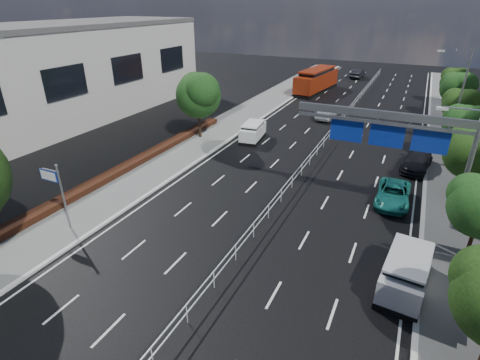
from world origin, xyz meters
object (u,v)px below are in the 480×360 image
at_px(toilet_sign, 55,185).
at_px(near_car_dark, 358,73).
at_px(parked_car_teal, 393,194).
at_px(parked_car_dark, 417,161).
at_px(red_bus, 317,80).
at_px(silver_minivan, 406,272).
at_px(pedestrian_b, 469,156).
at_px(near_car_silver, 326,111).
at_px(white_minivan, 253,132).
at_px(overhead_gantry, 401,133).

xyz_separation_m(toilet_sign, near_car_dark, (7.69, 58.78, -2.14)).
relative_size(parked_car_teal, parked_car_dark, 0.96).
bearing_deg(toilet_sign, red_bus, 85.05).
bearing_deg(silver_minivan, parked_car_teal, 104.26).
distance_m(parked_car_teal, pedestrian_b, 10.47).
bearing_deg(near_car_silver, parked_car_dark, 131.60).
distance_m(white_minivan, near_car_dark, 39.14).
bearing_deg(toilet_sign, pedestrian_b, 42.68).
xyz_separation_m(overhead_gantry, parked_car_teal, (0.24, 1.95, -4.96)).
distance_m(overhead_gantry, near_car_silver, 22.92).
distance_m(red_bus, pedestrian_b, 30.09).
distance_m(toilet_sign, white_minivan, 20.32).
bearing_deg(near_car_silver, red_bus, -70.42).
relative_size(toilet_sign, silver_minivan, 0.93).
relative_size(toilet_sign, red_bus, 0.37).
height_order(red_bus, silver_minivan, red_bus).
relative_size(overhead_gantry, silver_minivan, 2.19).
bearing_deg(parked_car_dark, near_car_silver, 139.67).
xyz_separation_m(overhead_gantry, parked_car_dark, (1.48, 8.95, -4.91)).
relative_size(red_bus, silver_minivan, 2.50).
relative_size(red_bus, near_car_silver, 2.46).
distance_m(silver_minivan, parked_car_dark, 15.79).
relative_size(near_car_silver, pedestrian_b, 2.64).
xyz_separation_m(toilet_sign, red_bus, (3.85, 44.40, -1.16)).
distance_m(overhead_gantry, parked_car_dark, 10.31).
relative_size(toilet_sign, pedestrian_b, 2.40).
height_order(white_minivan, parked_car_dark, white_minivan).
bearing_deg(overhead_gantry, near_car_silver, 113.40).
bearing_deg(parked_car_dark, overhead_gantry, -91.47).
bearing_deg(near_car_dark, near_car_silver, 96.07).
height_order(toilet_sign, red_bus, toilet_sign).
bearing_deg(toilet_sign, white_minivan, 78.62).
relative_size(red_bus, parked_car_dark, 2.43).
relative_size(white_minivan, pedestrian_b, 2.32).
bearing_deg(overhead_gantry, toilet_sign, -150.40).
xyz_separation_m(white_minivan, pedestrian_b, (18.97, 1.36, 0.19)).
height_order(near_car_silver, parked_car_dark, near_car_silver).
bearing_deg(parked_car_dark, white_minivan, -175.15).
bearing_deg(parked_car_teal, overhead_gantry, -97.57).
xyz_separation_m(near_car_dark, pedestrian_b, (15.27, -37.60, 0.24)).
relative_size(near_car_silver, parked_car_dark, 0.99).
height_order(parked_car_teal, parked_car_dark, parked_car_dark).
distance_m(white_minivan, silver_minivan, 22.55).
bearing_deg(parked_car_dark, silver_minivan, -81.80).
xyz_separation_m(toilet_sign, parked_car_teal, (17.93, 12.00, -2.30)).
bearing_deg(parked_car_teal, white_minivan, 150.12).
xyz_separation_m(red_bus, near_car_dark, (3.84, 14.38, -0.98)).
bearing_deg(near_car_silver, pedestrian_b, 146.14).
distance_m(overhead_gantry, near_car_dark, 49.98).
distance_m(red_bus, near_car_dark, 14.92).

